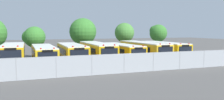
{
  "coord_description": "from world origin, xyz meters",
  "views": [
    {
      "loc": [
        -9.03,
        -29.74,
        4.34
      ],
      "look_at": [
        2.1,
        0.0,
        1.6
      ],
      "focal_mm": 37.44,
      "sensor_mm": 36.0,
      "label": 1
    }
  ],
  "objects_px": {
    "school_bus_4": "(121,52)",
    "tree_3": "(124,32)",
    "tree_2": "(83,32)",
    "school_bus_5": "(143,50)",
    "school_bus_1": "(44,55)",
    "school_bus_0": "(13,54)",
    "school_bus_2": "(72,53)",
    "school_bus_6": "(164,50)",
    "school_bus_3": "(97,52)",
    "tree_4": "(158,33)",
    "tree_1": "(33,37)"
  },
  "relations": [
    {
      "from": "school_bus_4",
      "to": "tree_3",
      "type": "bearing_deg",
      "value": -116.52
    },
    {
      "from": "tree_2",
      "to": "school_bus_5",
      "type": "bearing_deg",
      "value": -58.83
    },
    {
      "from": "school_bus_1",
      "to": "school_bus_4",
      "type": "relative_size",
      "value": 0.99
    },
    {
      "from": "school_bus_0",
      "to": "tree_2",
      "type": "xyz_separation_m",
      "value": [
        11.05,
        10.65,
        2.55
      ]
    },
    {
      "from": "school_bus_4",
      "to": "tree_2",
      "type": "relative_size",
      "value": 1.59
    },
    {
      "from": "school_bus_5",
      "to": "school_bus_2",
      "type": "bearing_deg",
      "value": -0.11
    },
    {
      "from": "school_bus_0",
      "to": "school_bus_4",
      "type": "height_order",
      "value": "school_bus_0"
    },
    {
      "from": "school_bus_2",
      "to": "school_bus_6",
      "type": "bearing_deg",
      "value": -179.25
    },
    {
      "from": "school_bus_3",
      "to": "school_bus_6",
      "type": "distance_m",
      "value": 10.51
    },
    {
      "from": "school_bus_4",
      "to": "tree_4",
      "type": "xyz_separation_m",
      "value": [
        12.45,
        10.94,
        2.44
      ]
    },
    {
      "from": "school_bus_0",
      "to": "school_bus_6",
      "type": "distance_m",
      "value": 20.8
    },
    {
      "from": "school_bus_1",
      "to": "school_bus_4",
      "type": "bearing_deg",
      "value": 179.37
    },
    {
      "from": "school_bus_0",
      "to": "school_bus_4",
      "type": "xyz_separation_m",
      "value": [
        13.8,
        -0.14,
        -0.14
      ]
    },
    {
      "from": "tree_3",
      "to": "school_bus_0",
      "type": "bearing_deg",
      "value": -152.4
    },
    {
      "from": "tree_2",
      "to": "school_bus_0",
      "type": "bearing_deg",
      "value": -136.06
    },
    {
      "from": "school_bus_5",
      "to": "tree_1",
      "type": "distance_m",
      "value": 16.97
    },
    {
      "from": "school_bus_2",
      "to": "tree_4",
      "type": "relative_size",
      "value": 1.85
    },
    {
      "from": "school_bus_1",
      "to": "tree_4",
      "type": "height_order",
      "value": "tree_4"
    },
    {
      "from": "tree_2",
      "to": "school_bus_1",
      "type": "bearing_deg",
      "value": -125.16
    },
    {
      "from": "school_bus_3",
      "to": "tree_2",
      "type": "bearing_deg",
      "value": -92.45
    },
    {
      "from": "school_bus_2",
      "to": "tree_3",
      "type": "bearing_deg",
      "value": -139.56
    },
    {
      "from": "school_bus_1",
      "to": "tree_2",
      "type": "bearing_deg",
      "value": -125.84
    },
    {
      "from": "school_bus_2",
      "to": "tree_2",
      "type": "height_order",
      "value": "tree_2"
    },
    {
      "from": "school_bus_3",
      "to": "tree_1",
      "type": "bearing_deg",
      "value": -45.45
    },
    {
      "from": "school_bus_0",
      "to": "tree_1",
      "type": "bearing_deg",
      "value": -106.82
    },
    {
      "from": "school_bus_4",
      "to": "school_bus_3",
      "type": "bearing_deg",
      "value": -5.1
    },
    {
      "from": "school_bus_1",
      "to": "school_bus_6",
      "type": "xyz_separation_m",
      "value": [
        17.35,
        0.26,
        0.06
      ]
    },
    {
      "from": "school_bus_2",
      "to": "tree_3",
      "type": "distance_m",
      "value": 15.08
    },
    {
      "from": "school_bus_0",
      "to": "tree_3",
      "type": "relative_size",
      "value": 1.7
    },
    {
      "from": "school_bus_2",
      "to": "school_bus_0",
      "type": "bearing_deg",
      "value": 1.38
    },
    {
      "from": "tree_4",
      "to": "school_bus_3",
      "type": "bearing_deg",
      "value": -146.13
    },
    {
      "from": "school_bus_1",
      "to": "school_bus_3",
      "type": "relative_size",
      "value": 0.89
    },
    {
      "from": "school_bus_2",
      "to": "school_bus_4",
      "type": "distance_m",
      "value": 6.88
    },
    {
      "from": "tree_2",
      "to": "tree_3",
      "type": "relative_size",
      "value": 1.14
    },
    {
      "from": "school_bus_3",
      "to": "school_bus_0",
      "type": "bearing_deg",
      "value": 2.14
    },
    {
      "from": "school_bus_3",
      "to": "tree_4",
      "type": "relative_size",
      "value": 2.09
    },
    {
      "from": "school_bus_3",
      "to": "school_bus_6",
      "type": "bearing_deg",
      "value": -178.16
    },
    {
      "from": "school_bus_4",
      "to": "tree_2",
      "type": "distance_m",
      "value": 11.46
    },
    {
      "from": "school_bus_1",
      "to": "tree_3",
      "type": "relative_size",
      "value": 1.79
    },
    {
      "from": "school_bus_3",
      "to": "tree_1",
      "type": "relative_size",
      "value": 2.32
    },
    {
      "from": "tree_3",
      "to": "tree_2",
      "type": "bearing_deg",
      "value": 171.79
    },
    {
      "from": "school_bus_1",
      "to": "school_bus_3",
      "type": "bearing_deg",
      "value": -178.74
    },
    {
      "from": "school_bus_3",
      "to": "school_bus_4",
      "type": "relative_size",
      "value": 1.11
    },
    {
      "from": "tree_1",
      "to": "school_bus_5",
      "type": "bearing_deg",
      "value": -28.91
    },
    {
      "from": "school_bus_1",
      "to": "tree_4",
      "type": "bearing_deg",
      "value": -155.04
    },
    {
      "from": "school_bus_5",
      "to": "school_bus_6",
      "type": "bearing_deg",
      "value": 177.19
    },
    {
      "from": "school_bus_6",
      "to": "school_bus_2",
      "type": "bearing_deg",
      "value": -0.8
    },
    {
      "from": "school_bus_2",
      "to": "school_bus_4",
      "type": "bearing_deg",
      "value": 178.76
    },
    {
      "from": "school_bus_2",
      "to": "tree_2",
      "type": "xyz_separation_m",
      "value": [
        4.13,
        10.57,
        2.63
      ]
    },
    {
      "from": "school_bus_3",
      "to": "school_bus_2",
      "type": "bearing_deg",
      "value": 1.59
    }
  ]
}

